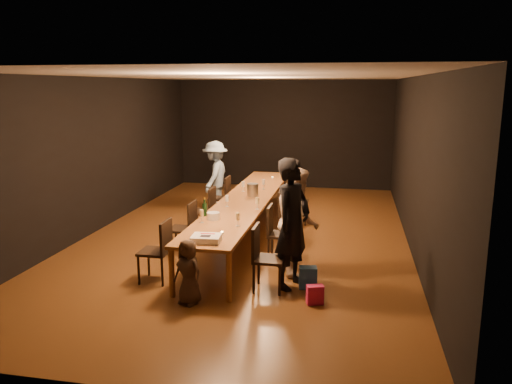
% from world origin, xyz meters
% --- Properties ---
extents(ground, '(10.00, 10.00, 0.00)m').
position_xyz_m(ground, '(0.00, 0.00, 0.00)').
color(ground, '#462811').
rests_on(ground, ground).
extents(room_shell, '(6.04, 10.04, 3.02)m').
position_xyz_m(room_shell, '(0.00, 0.00, 2.08)').
color(room_shell, black).
rests_on(room_shell, ground).
extents(table, '(0.90, 6.00, 0.75)m').
position_xyz_m(table, '(0.00, 0.00, 0.70)').
color(table, brown).
rests_on(table, ground).
extents(chair_right_0, '(0.42, 0.42, 0.93)m').
position_xyz_m(chair_right_0, '(0.85, -2.40, 0.47)').
color(chair_right_0, black).
rests_on(chair_right_0, ground).
extents(chair_right_1, '(0.42, 0.42, 0.93)m').
position_xyz_m(chair_right_1, '(0.85, -1.20, 0.47)').
color(chair_right_1, black).
rests_on(chair_right_1, ground).
extents(chair_right_2, '(0.42, 0.42, 0.93)m').
position_xyz_m(chair_right_2, '(0.85, 0.00, 0.47)').
color(chair_right_2, black).
rests_on(chair_right_2, ground).
extents(chair_right_3, '(0.42, 0.42, 0.93)m').
position_xyz_m(chair_right_3, '(0.85, 1.20, 0.47)').
color(chair_right_3, black).
rests_on(chair_right_3, ground).
extents(chair_left_0, '(0.42, 0.42, 0.93)m').
position_xyz_m(chair_left_0, '(-0.85, -2.40, 0.47)').
color(chair_left_0, black).
rests_on(chair_left_0, ground).
extents(chair_left_1, '(0.42, 0.42, 0.93)m').
position_xyz_m(chair_left_1, '(-0.85, -1.20, 0.47)').
color(chair_left_1, black).
rests_on(chair_left_1, ground).
extents(chair_left_2, '(0.42, 0.42, 0.93)m').
position_xyz_m(chair_left_2, '(-0.85, 0.00, 0.47)').
color(chair_left_2, black).
rests_on(chair_left_2, ground).
extents(chair_left_3, '(0.42, 0.42, 0.93)m').
position_xyz_m(chair_left_3, '(-0.85, 1.20, 0.47)').
color(chair_left_3, black).
rests_on(chair_left_3, ground).
extents(woman_birthday, '(0.69, 0.80, 1.86)m').
position_xyz_m(woman_birthday, '(1.15, -2.21, 0.93)').
color(woman_birthday, black).
rests_on(woman_birthday, ground).
extents(woman_tan, '(0.84, 0.95, 1.64)m').
position_xyz_m(woman_tan, '(1.15, -1.61, 0.82)').
color(woman_tan, beige).
rests_on(woman_tan, ground).
extents(man_blue, '(0.64, 1.06, 1.60)m').
position_xyz_m(man_blue, '(-1.15, 1.96, 0.80)').
color(man_blue, '#82A3C9').
rests_on(man_blue, ground).
extents(child, '(0.51, 0.43, 0.88)m').
position_xyz_m(child, '(-0.11, -3.04, 0.44)').
color(child, '#413024').
rests_on(child, ground).
extents(gift_bag_red, '(0.25, 0.18, 0.26)m').
position_xyz_m(gift_bag_red, '(1.53, -2.75, 0.13)').
color(gift_bag_red, '#CD1E5A').
rests_on(gift_bag_red, ground).
extents(gift_bag_blue, '(0.27, 0.21, 0.31)m').
position_xyz_m(gift_bag_blue, '(1.39, -2.23, 0.16)').
color(gift_bag_blue, '#2559A2').
rests_on(gift_bag_blue, ground).
extents(birthday_cake, '(0.42, 0.35, 0.09)m').
position_xyz_m(birthday_cake, '(0.03, -2.69, 0.79)').
color(birthday_cake, white).
rests_on(birthday_cake, table).
extents(plate_stack, '(0.27, 0.27, 0.12)m').
position_xyz_m(plate_stack, '(-0.19, -1.56, 0.81)').
color(plate_stack, white).
rests_on(plate_stack, table).
extents(champagne_bottle, '(0.09, 0.09, 0.31)m').
position_xyz_m(champagne_bottle, '(-0.39, -1.37, 0.91)').
color(champagne_bottle, black).
rests_on(champagne_bottle, table).
extents(ice_bucket, '(0.26, 0.26, 0.24)m').
position_xyz_m(ice_bucket, '(0.08, 0.25, 0.87)').
color(ice_bucket, '#A7A7AB').
rests_on(ice_bucket, table).
extents(wineglass_0, '(0.06, 0.06, 0.21)m').
position_xyz_m(wineglass_0, '(-0.31, -1.78, 0.85)').
color(wineglass_0, beige).
rests_on(wineglass_0, table).
extents(wineglass_1, '(0.06, 0.06, 0.21)m').
position_xyz_m(wineglass_1, '(0.28, -1.86, 0.85)').
color(wineglass_1, beige).
rests_on(wineglass_1, table).
extents(wineglass_2, '(0.06, 0.06, 0.21)m').
position_xyz_m(wineglass_2, '(-0.19, -0.68, 0.85)').
color(wineglass_2, silver).
rests_on(wineglass_2, table).
extents(wineglass_3, '(0.06, 0.06, 0.21)m').
position_xyz_m(wineglass_3, '(0.36, -0.76, 0.85)').
color(wineglass_3, beige).
rests_on(wineglass_3, table).
extents(wineglass_4, '(0.06, 0.06, 0.21)m').
position_xyz_m(wineglass_4, '(-0.19, 0.63, 0.85)').
color(wineglass_4, silver).
rests_on(wineglass_4, table).
extents(wineglass_5, '(0.06, 0.06, 0.21)m').
position_xyz_m(wineglass_5, '(0.17, 0.94, 0.85)').
color(wineglass_5, silver).
rests_on(wineglass_5, table).
extents(tealight_near, '(0.05, 0.05, 0.03)m').
position_xyz_m(tealight_near, '(0.15, -2.30, 0.77)').
color(tealight_near, '#B2B7B2').
rests_on(tealight_near, table).
extents(tealight_mid, '(0.05, 0.05, 0.03)m').
position_xyz_m(tealight_mid, '(0.15, 0.33, 0.77)').
color(tealight_mid, '#B2B7B2').
rests_on(tealight_mid, table).
extents(tealight_far, '(0.05, 0.05, 0.03)m').
position_xyz_m(tealight_far, '(0.15, 2.17, 0.77)').
color(tealight_far, '#B2B7B2').
rests_on(tealight_far, table).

